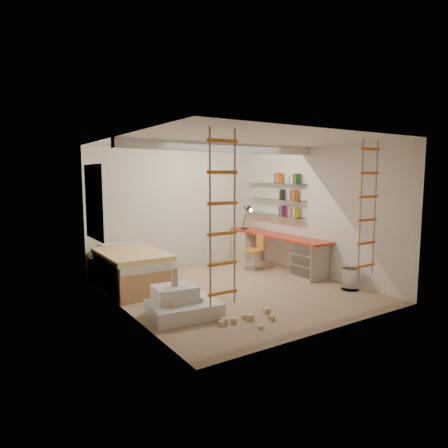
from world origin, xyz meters
TOP-DOWN VIEW (x-y plane):
  - floor at (0.00, 0.00)m, footprint 4.50×4.50m
  - ceiling_beam at (0.00, 0.30)m, footprint 4.00×0.18m
  - window_frame at (-1.97, 1.50)m, footprint 0.06×1.15m
  - window_blind at (-1.93, 1.50)m, footprint 0.02×1.00m
  - rope_ladder_left at (-1.35, -1.75)m, footprint 0.41×0.04m
  - rope_ladder_right at (1.35, -1.75)m, footprint 0.41×0.04m
  - waste_bin at (1.75, -1.14)m, footprint 0.31×0.31m
  - desk at (1.72, 0.86)m, footprint 0.56×2.80m
  - shelves at (1.87, 1.13)m, footprint 0.25×1.80m
  - bed at (-1.48, 1.23)m, footprint 1.02×2.00m
  - task_lamp at (1.67, 1.82)m, footprint 0.14×0.36m
  - swivel_chair at (1.20, 0.94)m, footprint 0.51×0.51m
  - play_platform at (-1.39, -0.71)m, footprint 1.06×0.87m
  - toy_blocks at (-1.03, -1.10)m, footprint 1.39×1.20m
  - books at (1.87, 1.13)m, footprint 0.14×0.64m

SIDE VIEW (x-z plane):
  - floor at x=0.00m, z-range 0.00..0.00m
  - play_platform at x=-1.39m, z-range -0.05..0.39m
  - waste_bin at x=1.75m, z-range 0.00..0.38m
  - toy_blocks at x=-1.03m, z-range -0.16..0.55m
  - swivel_chair at x=1.20m, z-range -0.10..0.65m
  - bed at x=-1.48m, z-range -0.02..0.67m
  - desk at x=1.72m, z-range 0.03..0.78m
  - task_lamp at x=1.67m, z-range 0.85..1.42m
  - shelves at x=1.87m, z-range 1.14..1.86m
  - rope_ladder_left at x=-1.35m, z-range 0.45..2.58m
  - rope_ladder_right at x=1.35m, z-range 0.45..2.58m
  - window_frame at x=-1.97m, z-range 0.88..2.23m
  - window_blind at x=-1.93m, z-range 0.95..2.15m
  - books at x=1.87m, z-range 1.17..2.09m
  - ceiling_beam at x=0.00m, z-range 2.44..2.60m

